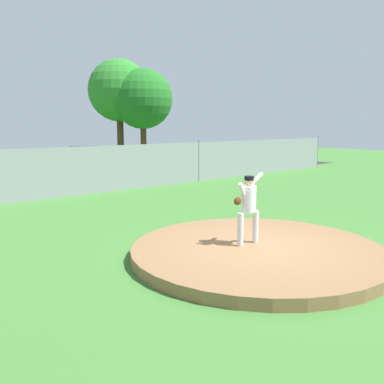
{
  "coord_description": "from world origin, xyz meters",
  "views": [
    {
      "loc": [
        -6.76,
        -5.61,
        2.85
      ],
      "look_at": [
        -0.18,
        1.97,
        1.22
      ],
      "focal_mm": 38.55,
      "sensor_mm": 36.0,
      "label": 1
    }
  ],
  "objects_px": {
    "parked_car_silver": "(202,157)",
    "traffic_cone_orange": "(3,174)",
    "baseball": "(256,228)",
    "parked_car_slate": "(93,164)",
    "pitcher_youth": "(248,203)",
    "parked_car_navy": "(163,160)"
  },
  "relations": [
    {
      "from": "parked_car_silver",
      "to": "traffic_cone_orange",
      "type": "bearing_deg",
      "value": 163.47
    },
    {
      "from": "baseball",
      "to": "parked_car_slate",
      "type": "relative_size",
      "value": 0.02
    },
    {
      "from": "pitcher_youth",
      "to": "parked_car_navy",
      "type": "bearing_deg",
      "value": 59.48
    },
    {
      "from": "parked_car_silver",
      "to": "traffic_cone_orange",
      "type": "xyz_separation_m",
      "value": [
        -11.3,
        3.35,
        -0.52
      ]
    },
    {
      "from": "parked_car_slate",
      "to": "traffic_cone_orange",
      "type": "height_order",
      "value": "parked_car_slate"
    },
    {
      "from": "baseball",
      "to": "traffic_cone_orange",
      "type": "distance_m",
      "value": 16.55
    },
    {
      "from": "parked_car_slate",
      "to": "parked_car_navy",
      "type": "bearing_deg",
      "value": 0.19
    },
    {
      "from": "pitcher_youth",
      "to": "parked_car_navy",
      "type": "distance_m",
      "value": 16.55
    },
    {
      "from": "pitcher_youth",
      "to": "parked_car_navy",
      "type": "height_order",
      "value": "pitcher_youth"
    },
    {
      "from": "parked_car_silver",
      "to": "parked_car_navy",
      "type": "distance_m",
      "value": 2.88
    },
    {
      "from": "parked_car_navy",
      "to": "parked_car_slate",
      "type": "bearing_deg",
      "value": -179.81
    },
    {
      "from": "parked_car_slate",
      "to": "parked_car_silver",
      "type": "height_order",
      "value": "parked_car_slate"
    },
    {
      "from": "parked_car_slate",
      "to": "parked_car_navy",
      "type": "distance_m",
      "value": 4.72
    },
    {
      "from": "parked_car_slate",
      "to": "parked_car_navy",
      "type": "height_order",
      "value": "parked_car_slate"
    },
    {
      "from": "baseball",
      "to": "parked_car_slate",
      "type": "xyz_separation_m",
      "value": [
        2.53,
        13.51,
        0.53
      ]
    },
    {
      "from": "pitcher_youth",
      "to": "parked_car_silver",
      "type": "height_order",
      "value": "pitcher_youth"
    },
    {
      "from": "baseball",
      "to": "parked_car_navy",
      "type": "bearing_deg",
      "value": 61.81
    },
    {
      "from": "baseball",
      "to": "parked_car_navy",
      "type": "height_order",
      "value": "parked_car_navy"
    },
    {
      "from": "pitcher_youth",
      "to": "baseball",
      "type": "bearing_deg",
      "value": 32.13
    },
    {
      "from": "parked_car_slate",
      "to": "parked_car_silver",
      "type": "relative_size",
      "value": 0.97
    },
    {
      "from": "parked_car_slate",
      "to": "baseball",
      "type": "bearing_deg",
      "value": -100.6
    },
    {
      "from": "baseball",
      "to": "traffic_cone_orange",
      "type": "relative_size",
      "value": 0.13
    }
  ]
}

